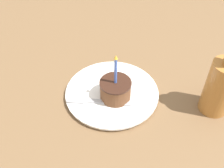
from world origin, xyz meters
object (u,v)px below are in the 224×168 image
(plate, at_px, (112,93))
(cake_slice, at_px, (115,90))
(bottle, at_px, (221,86))
(fork, at_px, (95,101))

(plate, xyz_separation_m, cake_slice, (-0.01, 0.02, 0.03))
(plate, distance_m, bottle, 0.28)
(plate, height_order, fork, fork)
(fork, bearing_deg, bottle, -168.90)
(cake_slice, bearing_deg, fork, 31.05)
(fork, bearing_deg, cake_slice, -148.95)
(cake_slice, xyz_separation_m, fork, (0.05, 0.03, -0.02))
(plate, relative_size, fork, 1.50)
(plate, bearing_deg, bottle, -177.65)
(plate, relative_size, cake_slice, 1.82)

